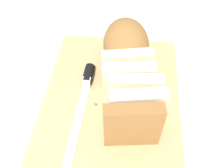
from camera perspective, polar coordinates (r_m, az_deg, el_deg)
ground_plane at (r=0.59m, az=-0.00°, el=-3.36°), size 3.00×3.00×0.00m
cutting_board at (r=0.58m, az=-0.00°, el=-2.65°), size 0.38×0.30×0.02m
bread_loaf at (r=0.55m, az=3.67°, el=4.12°), size 0.31×0.15×0.11m
bread_knife at (r=0.57m, az=-6.00°, el=-0.94°), size 0.28×0.03×0.02m
crumb_near_knife at (r=0.63m, az=1.08°, el=4.68°), size 0.01×0.01×0.01m
crumb_near_loaf at (r=0.61m, az=0.27°, el=2.21°), size 0.00×0.00×0.00m
crumb_stray_left at (r=0.55m, az=-3.71°, el=-4.54°), size 0.01×0.01×0.01m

